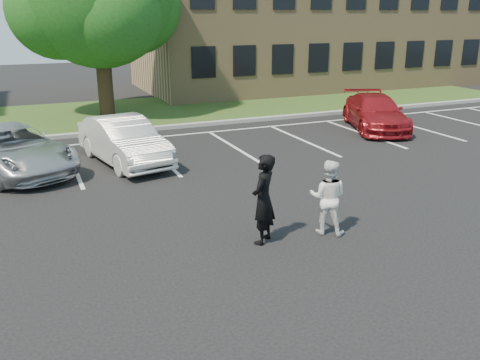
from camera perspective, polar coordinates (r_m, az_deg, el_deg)
name	(u,v)px	position (r m, az deg, el deg)	size (l,w,h in m)	color
ground_plane	(259,253)	(10.38, 2.20, -8.17)	(90.00, 90.00, 0.00)	black
curb	(134,130)	(21.26, -11.81, 5.52)	(40.00, 0.30, 0.15)	gray
grass_strip	(116,114)	(25.13, -13.70, 7.23)	(44.00, 8.00, 0.08)	#264413
stall_lines	(190,145)	(18.74, -5.66, 3.91)	(34.00, 5.36, 0.01)	silver
office_building	(310,20)	(35.32, 7.85, 17.33)	(22.40, 10.40, 8.30)	tan
man_black_suit	(263,199)	(10.48, 2.65, -2.18)	(0.70, 0.46, 1.92)	black
man_white_shirt	(328,197)	(11.12, 9.83, -1.93)	(0.81, 0.63, 1.66)	white
car_silver_minivan	(13,150)	(16.77, -24.13, 3.13)	(2.33, 5.06, 1.41)	#AFB2B7
car_white_sedan	(124,141)	(16.69, -12.91, 4.33)	(1.55, 4.45, 1.47)	silver
car_red_compact	(375,112)	(21.94, 14.94, 7.34)	(1.95, 4.80, 1.39)	maroon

